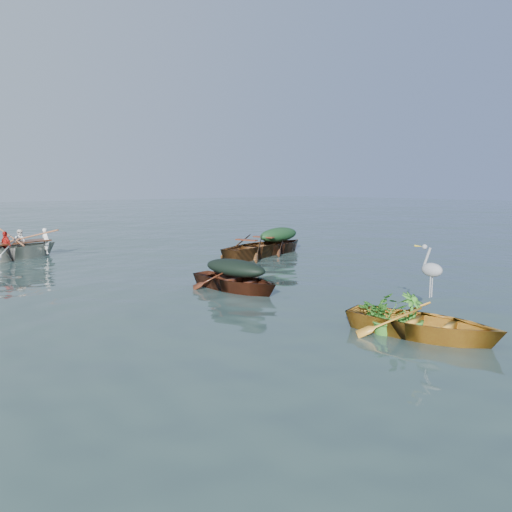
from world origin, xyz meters
The scene contains 13 objects.
ground centered at (0.00, 0.00, 0.00)m, with size 140.00×140.00×0.00m, color #304340.
yellow_dinghy centered at (-1.97, -4.06, 0.00)m, with size 1.36×3.14×0.84m, color gold.
dark_covered_boat centered at (-2.19, 0.77, 0.00)m, with size 1.21×3.27×0.79m, color #481910.
green_tarp_boat centered at (2.96, 5.05, 0.00)m, with size 1.24×3.97×0.90m, color #472A10.
open_wooden_boat centered at (1.55, 4.65, 0.00)m, with size 1.41×4.52×1.06m, color brown.
rowed_boat centered at (-4.99, 9.36, 0.00)m, with size 1.33×4.42×1.06m, color white.
dark_tarp_cover centered at (-2.19, 0.77, 0.59)m, with size 0.67×1.80×0.40m, color black.
green_tarp_cover centered at (2.96, 5.05, 0.71)m, with size 0.68×2.18×0.52m, color #193F1D.
thwart_benches centered at (1.55, 4.65, 0.55)m, with size 0.84×2.26×0.04m, color #4F2112, non-canonical shape.
heron centered at (-1.45, -3.87, 0.88)m, with size 0.28×0.40×0.92m, color #95979D, non-canonical shape.
dinghy_weeds centered at (-2.08, -3.52, 0.72)m, with size 0.70×0.90×0.60m, color #2A6F1D.
rowers centered at (-4.99, 9.36, 0.91)m, with size 1.19×3.10×0.76m, color white.
oars centered at (-4.99, 9.36, 0.56)m, with size 2.60×0.60×0.06m, color brown, non-canonical shape.
Camera 1 is at (-9.05, -8.50, 2.47)m, focal length 35.00 mm.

